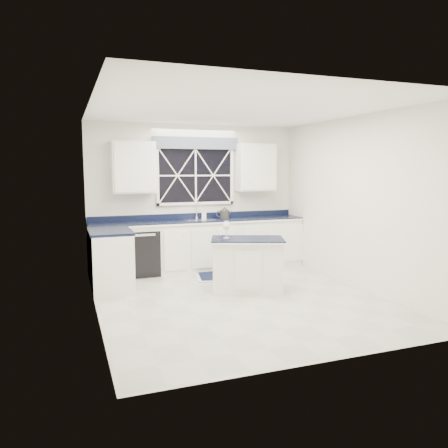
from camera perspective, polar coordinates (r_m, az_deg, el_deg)
name	(u,v)px	position (r m, az deg, el deg)	size (l,w,h in m)	color
ground	(239,298)	(6.46, 2.03, -9.68)	(4.50, 4.50, 0.00)	#A9A9A4
back_wall	(195,197)	(8.32, -3.79, 3.58)	(4.00, 0.10, 2.70)	white
base_cabinets	(185,249)	(7.90, -5.09, -3.21)	(3.99, 1.60, 0.90)	white
countertop	(200,221)	(8.07, -3.16, 0.41)	(3.98, 0.64, 0.04)	black
dishwasher	(141,252)	(7.91, -10.80, -3.59)	(0.60, 0.58, 0.82)	black
window	(196,171)	(8.26, -3.72, 6.89)	(1.65, 0.09, 1.26)	black
upper_cabinets	(198,167)	(8.14, -3.48, 7.38)	(3.10, 0.34, 0.90)	white
faucet	(197,210)	(8.24, -3.57, 1.80)	(0.05, 0.20, 0.30)	silver
island	(247,264)	(6.77, 3.06, -5.29)	(1.26, 1.01, 0.82)	white
rug	(231,275)	(7.74, 0.94, -6.73)	(1.37, 0.98, 0.02)	beige
kettle	(224,213)	(8.28, 0.04, 1.43)	(0.31, 0.21, 0.22)	#313134
wine_glass	(226,226)	(6.68, 0.31, -0.31)	(0.11, 0.11, 0.26)	white
soap_bottle	(204,213)	(8.32, -2.62, 1.39)	(0.08, 0.08, 0.18)	silver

